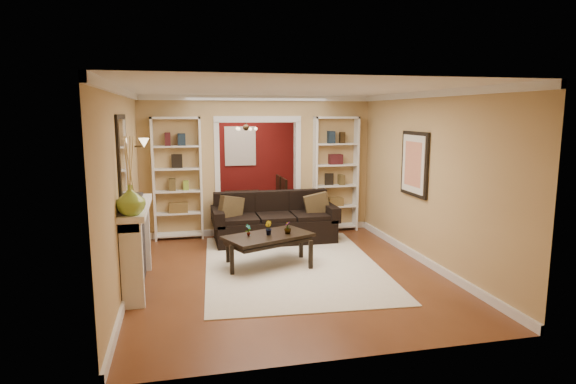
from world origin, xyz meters
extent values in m
plane|color=brown|center=(0.00, 0.00, 0.00)|extent=(8.00, 8.00, 0.00)
plane|color=white|center=(0.00, 0.00, 2.70)|extent=(8.00, 8.00, 0.00)
plane|color=tan|center=(0.00, 4.00, 1.35)|extent=(8.00, 0.00, 8.00)
plane|color=tan|center=(0.00, -4.00, 1.35)|extent=(8.00, 0.00, 8.00)
plane|color=tan|center=(-2.25, 0.00, 1.35)|extent=(0.00, 8.00, 8.00)
plane|color=tan|center=(2.25, 0.00, 1.35)|extent=(0.00, 8.00, 8.00)
cube|color=tan|center=(0.00, 1.20, 1.35)|extent=(4.50, 0.15, 2.70)
cube|color=maroon|center=(0.00, 3.97, 1.32)|extent=(4.44, 0.04, 2.64)
cube|color=#8CA5CC|center=(0.00, 3.93, 1.55)|extent=(0.78, 0.03, 0.98)
cube|color=white|center=(0.16, -1.05, 0.01)|extent=(2.91, 3.90, 0.01)
cube|color=black|center=(0.19, 0.45, 0.45)|extent=(2.29, 0.99, 0.89)
cube|color=brown|center=(-0.63, 0.43, 0.67)|extent=(0.47, 0.36, 0.47)
cube|color=brown|center=(1.00, 0.43, 0.66)|extent=(0.45, 0.16, 0.45)
cube|color=black|center=(-0.20, -0.99, 0.25)|extent=(1.50, 1.17, 0.50)
imported|color=#336626|center=(-0.51, -0.99, 0.59)|extent=(0.11, 0.11, 0.18)
imported|color=#336626|center=(-0.20, -0.99, 0.61)|extent=(0.13, 0.14, 0.22)
imported|color=#336626|center=(0.11, -0.99, 0.60)|extent=(0.13, 0.13, 0.19)
cube|color=white|center=(-1.55, 1.03, 1.15)|extent=(0.90, 0.30, 2.30)
cube|color=white|center=(1.55, 1.03, 1.15)|extent=(0.90, 0.30, 2.30)
cube|color=white|center=(-2.09, -1.50, 0.58)|extent=(0.32, 1.70, 1.16)
imported|color=#81A535|center=(-2.09, -2.20, 1.34)|extent=(0.41, 0.41, 0.36)
cube|color=silver|center=(-2.23, -1.50, 1.80)|extent=(0.03, 0.95, 1.10)
cube|color=#FFE0A5|center=(-2.15, 0.55, 1.83)|extent=(0.18, 0.18, 0.22)
cube|color=black|center=(2.21, -1.00, 1.55)|extent=(0.04, 0.85, 1.05)
imported|color=black|center=(-0.03, 2.63, 0.26)|extent=(1.48, 0.83, 0.52)
cube|color=black|center=(-0.58, 2.33, 0.46)|extent=(0.48, 0.48, 0.91)
cube|color=black|center=(0.52, 2.33, 0.47)|extent=(0.61, 0.61, 0.94)
cube|color=black|center=(-0.58, 2.93, 0.46)|extent=(0.47, 0.47, 0.93)
cube|color=black|center=(0.52, 2.93, 0.47)|extent=(0.55, 0.55, 0.94)
cube|color=#372B19|center=(0.00, 2.70, 2.02)|extent=(0.50, 0.50, 0.30)
camera|label=1|loc=(-1.50, -8.12, 2.36)|focal=30.00mm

